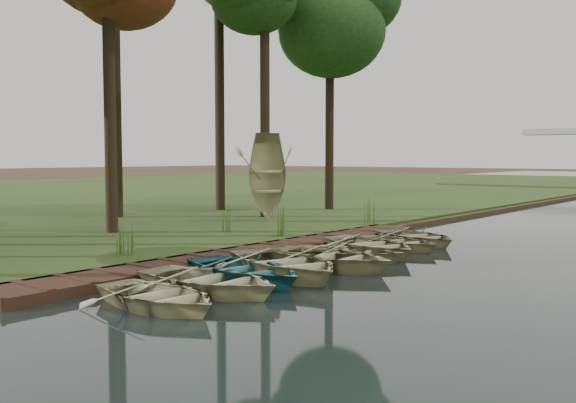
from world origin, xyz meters
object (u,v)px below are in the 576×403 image
Objects in this scene: rowboat_0 at (158,292)px; rowboat_2 at (245,266)px; boardwalk at (256,253)px; stored_rowboat at (266,212)px; rowboat_1 at (209,277)px.

rowboat_2 reaches higher than rowboat_0.
boardwalk is 5.11× the size of rowboat_0.
rowboat_0 is at bearing -122.60° from stored_rowboat.
boardwalk is at bearing -116.36° from stored_rowboat.
rowboat_2 reaches higher than rowboat_1.
rowboat_2 is (2.34, -2.97, 0.27)m from boardwalk.
boardwalk is 7.82m from stored_rowboat.
rowboat_1 is 0.97× the size of stored_rowboat.
rowboat_2 is (-0.48, 2.99, 0.05)m from rowboat_0.
rowboat_1 is (2.60, -4.40, 0.27)m from boardwalk.
rowboat_0 reaches higher than boardwalk.
rowboat_0 is 0.87× the size of rowboat_2.
rowboat_1 is at bearing -59.35° from boardwalk.
rowboat_0 is at bearing -175.68° from rowboat_1.
rowboat_2 is at bearing 6.91° from rowboat_1.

